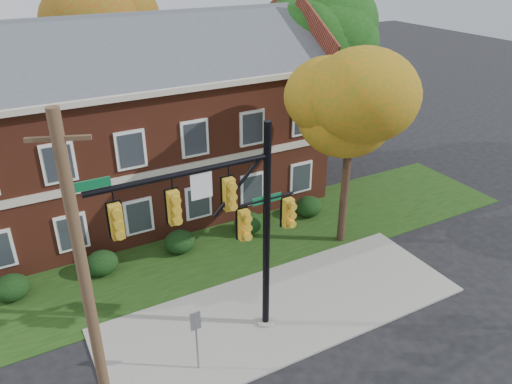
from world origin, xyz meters
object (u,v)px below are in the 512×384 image
tree_near_right (359,103)px  tree_far_rear (112,14)px  hedge_center (180,242)px  hedge_far_left (11,288)px  apartment_building (135,115)px  hedge_left (101,263)px  hedge_right (248,223)px  hedge_far_right (309,207)px  utility_pole (85,280)px  sign_post (196,332)px  traffic_signal (228,219)px  tree_right_rear (317,30)px

tree_near_right → tree_far_rear: tree_far_rear is taller
hedge_center → hedge_far_left: bearing=180.0°
apartment_building → tree_far_rear: (1.34, 7.84, 3.86)m
hedge_left → hedge_right: bearing=0.0°
hedge_far_right → apartment_building: bearing=143.1°
hedge_center → utility_pole: (-5.00, -7.05, 4.24)m
hedge_far_right → sign_post: bearing=-142.5°
utility_pole → sign_post: bearing=23.7°
hedge_left → hedge_right: (7.00, 0.00, 0.00)m
apartment_building → hedge_center: bearing=-90.0°
tree_near_right → traffic_signal: bearing=-157.0°
hedge_center → apartment_building: bearing=90.0°
hedge_far_left → tree_far_rear: (8.34, 13.09, 8.32)m
hedge_far_right → traffic_signal: size_ratio=0.18×
hedge_left → traffic_signal: bearing=-63.0°
hedge_far_right → sign_post: size_ratio=0.59×
tree_near_right → hedge_left: bearing=165.2°
tree_near_right → traffic_signal: (-7.63, -3.24, -1.81)m
utility_pole → tree_far_rear: bearing=93.7°
hedge_center → sign_post: bearing=-106.2°
tree_far_rear → sign_post: bearing=-99.5°
hedge_far_left → utility_pole: size_ratio=0.15×
traffic_signal → sign_post: bearing=-152.8°
hedge_left → sign_post: (1.49, -6.91, 1.10)m
tree_right_rear → utility_pole: (-16.31, -13.16, -3.36)m
sign_post → hedge_right: bearing=50.4°
apartment_building → hedge_left: apartment_building is taller
hedge_left → utility_pole: size_ratio=0.15×
apartment_building → hedge_center: apartment_building is taller
hedge_far_left → apartment_building: bearing=36.9°
tree_far_rear → sign_post: (-3.35, -20.01, -7.22)m
apartment_building → tree_near_right: size_ratio=2.19×
tree_far_rear → hedge_center: bearing=-95.9°
hedge_center → traffic_signal: size_ratio=0.18×
hedge_left → hedge_center: bearing=0.0°
tree_near_right → traffic_signal: tree_near_right is taller
hedge_center → traffic_signal: traffic_signal is taller
hedge_far_right → sign_post: (-9.01, -6.91, 1.10)m
tree_near_right → hedge_right: bearing=142.7°
hedge_left → tree_far_rear: bearing=69.7°
hedge_left → tree_right_rear: 17.74m
hedge_left → utility_pole: 8.36m
tree_near_right → sign_post: size_ratio=3.59×
apartment_building → hedge_left: (-3.50, -5.25, -4.46)m
tree_right_rear → utility_pole: bearing=-141.1°
tree_right_rear → traffic_signal: (-11.72, -12.19, -3.27)m
apartment_building → traffic_signal: bearing=-92.0°
hedge_far_left → tree_far_rear: 17.61m
apartment_building → sign_post: bearing=-99.4°
hedge_right → utility_pole: utility_pole is taller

